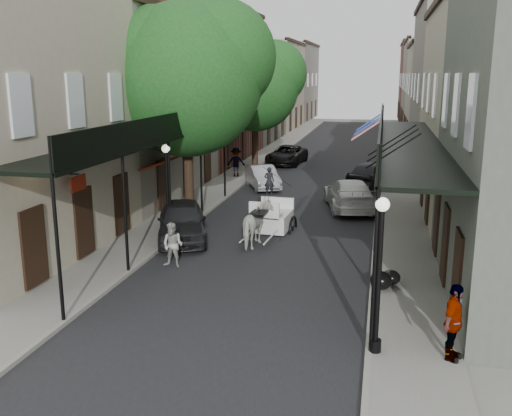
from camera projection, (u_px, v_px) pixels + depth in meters
The scene contains 24 objects.
ground at pixel (229, 308), 16.20m from camera, with size 140.00×140.00×0.00m, color gray.
road at pixel (313, 181), 35.20m from camera, with size 8.00×90.00×0.01m, color black.
sidewalk_left at pixel (235, 177), 36.24m from camera, with size 2.20×90.00×0.12m, color gray.
sidewalk_right at pixel (397, 184), 34.13m from camera, with size 2.20×90.00×0.12m, color gray.
building_row_left at pixel (222, 89), 45.30m from camera, with size 5.00×80.00×10.50m, color #ACA589.
building_row_right at pixel (449, 91), 41.68m from camera, with size 5.00×80.00×10.50m, color gray.
gallery_left at pixel (158, 136), 22.90m from camera, with size 2.20×18.05×4.88m.
gallery_right at pixel (403, 142), 20.89m from camera, with size 2.20×18.05×4.88m.
tree_near at pixel (196, 73), 25.26m from camera, with size 7.31×6.80×9.63m.
tree_far at pixel (261, 83), 38.72m from camera, with size 6.45×6.00×8.61m.
lamppost_right_near at pixel (379, 274), 12.96m from camera, with size 0.32×0.32×3.71m.
lamppost_left at pixel (167, 190), 22.29m from camera, with size 0.32×0.32×3.71m.
lamppost_right_far at pixel (383, 155), 31.97m from camera, with size 0.32×0.32×3.71m.
horse at pixel (258, 225), 21.80m from camera, with size 0.92×2.01×1.70m, color silver.
carriage at pixel (275, 203), 24.22m from camera, with size 1.86×2.59×2.85m.
pedestrian_walking at pixel (173, 245), 19.45m from camera, with size 0.76×0.59×1.56m, color #A2A299.
pedestrian_sidewalk_left at pixel (236, 162), 36.03m from camera, with size 1.17×0.67×1.81m, color gray.
pedestrian_sidewalk_right at pixel (454, 322), 12.84m from camera, with size 1.06×0.44×1.81m, color gray.
car_left_near at pixel (182, 221), 22.64m from camera, with size 1.86×4.62×1.57m, color black.
car_left_mid at pixel (263, 177), 32.92m from camera, with size 1.37×3.93×1.29m, color #A6A6AB.
car_left_far at pixel (287, 155), 41.59m from camera, with size 2.27×4.93×1.37m, color black.
car_right_near at pixel (349, 194), 27.76m from camera, with size 2.08×5.11×1.48m, color silver.
car_right_far at pixel (373, 174), 33.32m from camera, with size 1.82×4.52×1.54m, color black.
trash_bags at pixel (385, 279), 17.34m from camera, with size 0.92×1.07×0.56m.
Camera 1 is at (4.02, -14.58, 6.49)m, focal length 40.00 mm.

